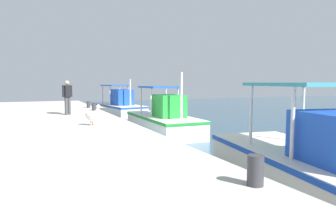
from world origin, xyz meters
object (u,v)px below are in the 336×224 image
Objects in this scene: fishing_boat_second at (164,120)px; mooring_bollard_second at (94,107)px; mooring_bollard_third at (255,170)px; fishing_boat_third at (316,166)px; fisherman_standing at (67,96)px; fishing_boat_nearest at (119,106)px; mooring_bollard_nearest at (88,104)px; pelican at (93,115)px.

fishing_boat_second is 5.43m from mooring_bollard_second.
mooring_bollard_third reaches higher than mooring_bollard_second.
fishing_boat_second is at bearing 165.89° from mooring_bollard_third.
fishing_boat_third is 12.48m from fisherman_standing.
fishing_boat_nearest is 1.00× the size of fishing_boat_third.
mooring_bollard_nearest is at bearing -43.01° from fishing_boat_nearest.
fishing_boat_nearest is 4.07m from mooring_bollard_nearest.
fishing_boat_third reaches higher than mooring_bollard_nearest.
fisherman_standing is at bearing -174.05° from pelican.
fishing_boat_third is at bearing -0.60° from fishing_boat_second.
fisherman_standing reaches higher than mooring_bollard_nearest.
fishing_boat_second is 4.04m from pelican.
mooring_bollard_second is at bearing 0.00° from mooring_bollard_nearest.
mooring_bollard_nearest is at bearing -180.00° from mooring_bollard_third.
fishing_boat_second is 13.52× the size of mooring_bollard_second.
fishing_boat_third is at bearing 8.48° from mooring_bollard_nearest.
fishing_boat_third is 2.53m from mooring_bollard_third.
pelican is 1.93× the size of mooring_bollard_nearest.
mooring_bollard_second is at bearing 180.00° from mooring_bollard_third.
fisherman_standing reaches higher than mooring_bollard_second.
fishing_boat_second is at bearing 54.86° from fisherman_standing.
mooring_bollard_second is at bearing -28.82° from fishing_boat_nearest.
mooring_bollard_nearest is (-8.55, 1.19, -0.18)m from pelican.
fishing_boat_second is 8.87m from fishing_boat_third.
pelican is at bearing -65.51° from fishing_boat_second.
fishing_boat_third is at bearing 26.18° from pelican.
fishing_boat_third is at bearing 109.94° from mooring_bollard_third.
fishing_boat_second reaches higher than mooring_bollard_third.
fishing_boat_second is 5.16m from fisherman_standing.
fishing_boat_nearest is 15.00× the size of mooring_bollard_nearest.
fishing_boat_second is 6.75× the size of pelican.
pelican is (1.66, -3.64, 0.56)m from fishing_boat_second.
fishing_boat_nearest is 13.05× the size of mooring_bollard_third.
mooring_bollard_nearest is 0.87× the size of mooring_bollard_third.
pelican reaches higher than mooring_bollard_second.
fisherman_standing is 4.40m from mooring_bollard_nearest.
pelican is at bearing -10.42° from mooring_bollard_second.
mooring_bollard_second is 0.84× the size of mooring_bollard_third.
mooring_bollard_second is (-6.49, 1.19, -0.19)m from pelican.
fishing_boat_second is at bearing 19.52° from mooring_bollard_nearest.
pelican is (-7.21, -3.54, 0.55)m from fishing_boat_third.
fishing_boat_second is (9.86, -0.32, 0.02)m from fishing_boat_nearest.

